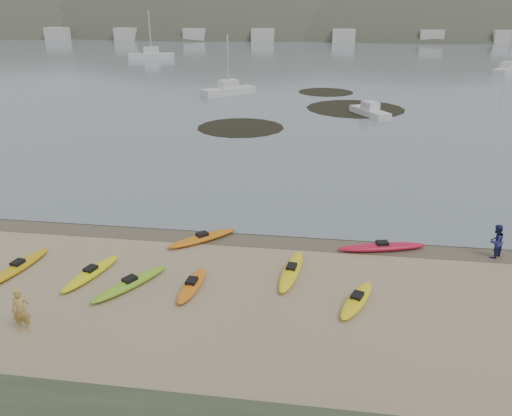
# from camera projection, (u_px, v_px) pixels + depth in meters

# --- Properties ---
(ground) EXTENTS (600.00, 600.00, 0.00)m
(ground) POSITION_uv_depth(u_px,v_px,m) (256.00, 235.00, 25.48)
(ground) COLOR tan
(ground) RESTS_ON ground
(wet_sand) EXTENTS (60.00, 60.00, 0.00)m
(wet_sand) POSITION_uv_depth(u_px,v_px,m) (255.00, 238.00, 25.20)
(wet_sand) COLOR brown
(wet_sand) RESTS_ON ground
(water) EXTENTS (1200.00, 1200.00, 0.00)m
(water) POSITION_uv_depth(u_px,v_px,m) (326.00, 25.00, 300.57)
(water) COLOR slate
(water) RESTS_ON ground
(kayaks) EXTENTS (18.96, 8.06, 0.34)m
(kayaks) POSITION_uv_depth(u_px,v_px,m) (210.00, 268.00, 21.97)
(kayaks) COLOR orange
(kayaks) RESTS_ON ground
(person_west) EXTENTS (0.72, 0.58, 1.70)m
(person_west) POSITION_uv_depth(u_px,v_px,m) (21.00, 310.00, 17.69)
(person_west) COLOR tan
(person_west) RESTS_ON ground
(person_east) EXTENTS (1.00, 0.99, 1.63)m
(person_east) POSITION_uv_depth(u_px,v_px,m) (496.00, 241.00, 22.96)
(person_east) COLOR navy
(person_east) RESTS_ON ground
(kelp_mats) EXTENTS (20.94, 30.18, 0.04)m
(kelp_mats) POSITION_uv_depth(u_px,v_px,m) (320.00, 109.00, 56.47)
(kelp_mats) COLOR black
(kelp_mats) RESTS_ON water
(moored_boats) EXTENTS (95.77, 80.84, 1.36)m
(moored_boats) POSITION_uv_depth(u_px,v_px,m) (325.00, 64.00, 94.77)
(moored_boats) COLOR silver
(moored_boats) RESTS_ON ground
(far_hills) EXTENTS (550.00, 135.00, 80.00)m
(far_hills) POSITION_uv_depth(u_px,v_px,m) (418.00, 76.00, 204.21)
(far_hills) COLOR #384235
(far_hills) RESTS_ON ground
(far_town) EXTENTS (199.00, 5.00, 4.00)m
(far_town) POSITION_uv_depth(u_px,v_px,m) (340.00, 36.00, 156.90)
(far_town) COLOR beige
(far_town) RESTS_ON ground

